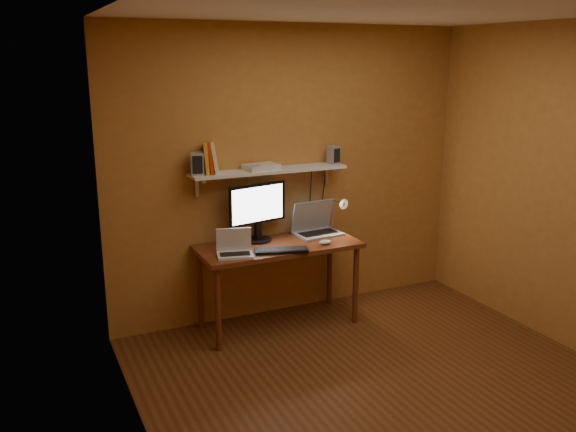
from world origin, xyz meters
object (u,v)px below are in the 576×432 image
desk_lamp (339,210)px  router (261,167)px  netbook (234,248)px  wall_shelf (269,171)px  speaker_right (334,155)px  shelf_camera (256,169)px  mouse (325,242)px  speaker_left (197,164)px  monitor (258,209)px  keyboard (281,250)px  laptop (315,225)px  desk (279,254)px

desk_lamp → router: (-0.73, 0.08, 0.44)m
netbook → desk_lamp: 1.14m
wall_shelf → speaker_right: size_ratio=8.77×
wall_shelf → router: (-0.07, 0.01, 0.04)m
shelf_camera → mouse: bearing=-30.0°
desk_lamp → speaker_left: size_ratio=2.02×
monitor → keyboard: 0.46m
laptop → speaker_right: bearing=9.1°
laptop → speaker_left: bearing=173.9°
desk_lamp → laptop: bearing=172.1°
keyboard → mouse: (0.43, 0.03, 0.01)m
keyboard → desk_lamp: bearing=41.8°
desk → desk_lamp: desk_lamp is taller
wall_shelf → mouse: 0.78m
speaker_right → router: bearing=167.0°
desk_lamp → speaker_left: (-1.30, 0.06, 0.51)m
wall_shelf → keyboard: 0.72m
wall_shelf → speaker_left: (-0.64, -0.01, 0.11)m
laptop → desk: bearing=-164.8°
wall_shelf → router: size_ratio=4.86×
keyboard → router: (-0.01, 0.40, 0.64)m
speaker_left → laptop: bearing=11.0°
laptop → speaker_left: speaker_left is taller
mouse → speaker_right: 0.83m
wall_shelf → desk_lamp: (0.66, -0.07, -0.40)m
wall_shelf → monitor: bearing=-168.4°
mouse → keyboard: bearing=-171.5°
speaker_left → speaker_right: 1.28m
desk → mouse: mouse is taller
wall_shelf → desk_lamp: size_ratio=3.73×
speaker_left → speaker_right: bearing=13.5°
desk → netbook: netbook is taller
mouse → shelf_camera: shelf_camera is taller
desk → laptop: bearing=19.6°
netbook → desk_lamp: (1.10, 0.24, 0.15)m
desk → monitor: (-0.12, 0.17, 0.37)m
laptop → speaker_left: (-1.08, 0.03, 0.64)m
desk → keyboard: keyboard is taller
keyboard → router: bearing=108.4°
wall_shelf → monitor: wall_shelf is taller
netbook → monitor: bearing=55.8°
netbook → shelf_camera: (0.29, 0.24, 0.59)m
keyboard → desk: bearing=89.8°
desk → wall_shelf: bearing=90.0°
netbook → keyboard: size_ratio=0.75×
keyboard → speaker_right: size_ratio=2.75×
router → laptop: bearing=-5.1°
desk → laptop: 0.49m
desk → router: router is taller
router → netbook: bearing=-139.4°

